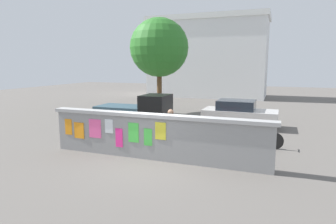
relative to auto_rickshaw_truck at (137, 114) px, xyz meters
name	(u,v)px	position (x,y,z in m)	size (l,w,h in m)	color
ground	(208,119)	(2.46, 4.45, -0.90)	(60.00, 60.00, 0.00)	#605B56
poster_wall	(154,136)	(2.45, -3.55, -0.08)	(8.06, 0.42, 1.59)	gray
auto_rickshaw_truck	(137,114)	(0.00, 0.00, 0.00)	(3.62, 1.54, 1.85)	black
car_parked	(239,113)	(4.45, 3.04, -0.17)	(3.81, 1.73, 1.40)	black
motorcycle	(207,131)	(3.64, -0.65, -0.44)	(1.90, 0.56, 0.87)	black
bicycle_near	(261,139)	(5.80, -0.76, -0.54)	(1.71, 0.44, 0.95)	black
person_walking	(171,126)	(2.68, -2.53, 0.09)	(0.47, 0.47, 1.62)	#BF6626
tree_roadside	(159,48)	(-1.17, 5.68, 3.44)	(3.85, 3.85, 6.29)	brown
building_background	(208,57)	(-0.68, 17.42, 3.12)	(11.87, 5.21, 8.00)	white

